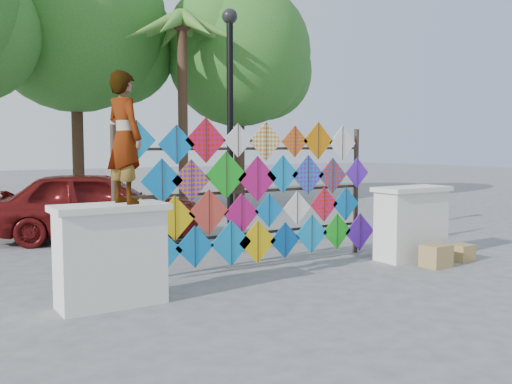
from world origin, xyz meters
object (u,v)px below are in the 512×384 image
(kite_rack, at_px, (257,194))
(lamppost, at_px, (230,107))
(sedan, at_px, (97,205))
(vendor_woman, at_px, (124,138))

(kite_rack, distance_m, lamppost, 1.97)
(sedan, bearing_deg, kite_rack, -137.19)
(kite_rack, xyz_separation_m, lamppost, (0.23, 1.27, 1.49))
(sedan, distance_m, lamppost, 3.75)
(sedan, relative_size, lamppost, 0.98)
(kite_rack, xyz_separation_m, vendor_woman, (-2.57, -0.93, 0.90))
(vendor_woman, distance_m, lamppost, 3.61)
(kite_rack, height_order, sedan, kite_rack)
(vendor_woman, bearing_deg, sedan, -25.08)
(lamppost, bearing_deg, sedan, 121.00)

